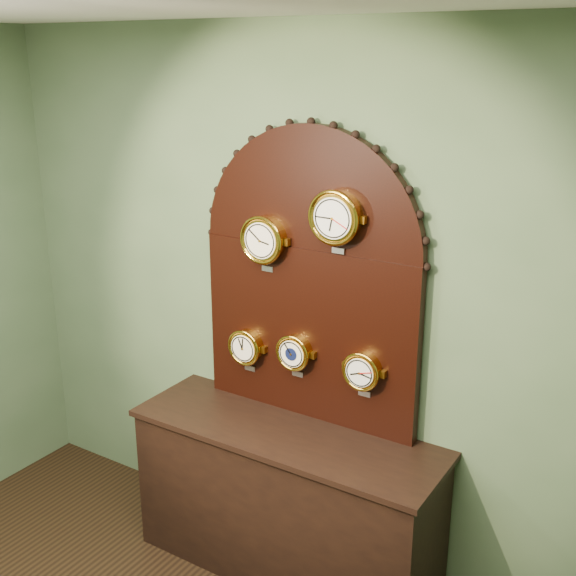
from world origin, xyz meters
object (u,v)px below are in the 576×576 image
Objects in this scene: hygrometer at (246,347)px; barometer at (294,352)px; shop_counter at (286,504)px; display_board at (310,268)px; roman_clock at (263,240)px; arabic_clock at (335,217)px; tide_clock at (362,371)px.

barometer is (0.30, -0.00, 0.04)m from hygrometer.
shop_counter is at bearing -73.47° from barometer.
display_board is 5.13× the size of roman_clock.
arabic_clock is at bearing 41.03° from shop_counter.
roman_clock is 0.81m from tide_clock.
shop_counter is 1.05× the size of display_board.
shop_counter is 5.10× the size of arabic_clock.
display_board is 0.59m from hygrometer.
display_board reaches higher than tide_clock.
hygrometer is (-0.35, 0.15, 0.75)m from shop_counter.
tide_clock is (0.38, 0.00, -0.01)m from barometer.
barometer reaches higher than shop_counter.
hygrometer is at bearing 179.99° from barometer.
roman_clock is at bearing -179.62° from barometer.
arabic_clock is 1.25× the size of hygrometer.
display_board is 0.35m from arabic_clock.
arabic_clock reaches higher than barometer.
tide_clock is at bearing 0.01° from barometer.
hygrometer is (-0.52, 0.00, -0.76)m from arabic_clock.
arabic_clock reaches higher than shop_counter.
roman_clock reaches higher than tide_clock.
display_board is 4.88× the size of arabic_clock.
hygrometer is at bearing -169.29° from display_board.
display_board is at bearing 90.00° from shop_counter.
arabic_clock is 0.75m from tide_clock.
display_board reaches higher than hygrometer.
roman_clock is at bearing 179.95° from arabic_clock.
hygrometer is 0.31m from barometer.
shop_counter is at bearing -23.87° from hygrometer.
barometer is (-0.05, -0.07, -0.43)m from display_board.
display_board reaches higher than barometer.
tide_clock is at bearing -10.98° from display_board.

